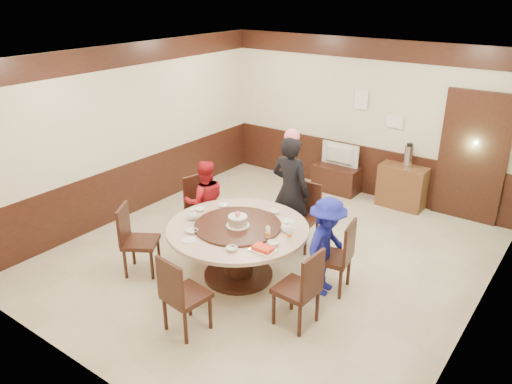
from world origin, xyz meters
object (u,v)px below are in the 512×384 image
Objects in this scene: banquet_table at (238,241)px; television at (338,155)px; person_red at (205,202)px; thermos at (408,156)px; tv_stand at (337,178)px; shrimp_platter at (263,249)px; person_standing at (290,191)px; birthday_cake at (238,221)px; side_cabinet at (402,187)px; person_blue at (327,247)px.

television is at bearing 95.62° from banquet_table.
person_red reaches higher than thermos.
shrimp_platter is at bearing -75.63° from tv_stand.
person_red is 4.28× the size of shrimp_platter.
thermos reaches higher than shrimp_platter.
person_standing is 4.46× the size of thermos.
birthday_cake is 3.50m from television.
thermos is (0.05, 0.00, 0.56)m from side_cabinet.
person_red is 3.38× the size of thermos.
birthday_cake reaches higher than shrimp_platter.
tv_stand is (-1.44, 3.08, -0.40)m from person_blue.
person_standing reaches higher than shrimp_platter.
person_standing is 2.35m from tv_stand.
side_cabinet is (0.88, 2.27, -0.47)m from person_standing.
person_red is 1.61× the size of side_cabinet.
person_red is (-1.07, -0.68, -0.21)m from person_standing.
tv_stand is (-0.37, 2.24, -0.60)m from person_standing.
thermos is (0.33, 3.82, 0.16)m from shrimp_platter.
person_blue reaches higher than television.
person_blue is at bearing 126.65° from person_red.
person_standing is 1.99× the size of tv_stand.
tv_stand is 1.25m from side_cabinet.
person_standing is 1.32× the size of person_red.
person_blue is 3.12m from side_cabinet.
thermos is at bearing -173.24° from person_red.
birthday_cake is at bearing -51.89° from banquet_table.
shrimp_platter is 3.94m from tv_stand.
tv_stand is 1.06× the size of side_cabinet.
tv_stand is (-0.97, 3.79, -0.53)m from shrimp_platter.
person_red reaches higher than tv_stand.
side_cabinet is (1.94, 2.95, -0.27)m from person_red.
person_blue is at bearing 56.52° from shrimp_platter.
side_cabinet is (-0.19, 3.11, -0.27)m from person_blue.
shrimp_platter is (0.60, -1.54, -0.07)m from person_standing.
person_blue is 3.40× the size of thermos.
person_blue is 1.52× the size of tv_stand.
birthday_cake is 3.65m from side_cabinet.
thermos is (0.92, 2.27, 0.09)m from person_standing.
banquet_table is 6.08× the size of birthday_cake.
television is at bearing -178.67° from thermos.
person_red reaches higher than birthday_cake.
person_standing reaches higher than banquet_table.
shrimp_platter is at bearing -26.61° from birthday_cake.
banquet_table is at bearing 103.61° from person_red.
side_cabinet is at bearing 180.00° from thermos.
person_standing is at bearing 111.20° from shrimp_platter.
television is (0.00, 0.00, 0.46)m from tv_stand.
person_red reaches higher than banquet_table.
tv_stand is at bearing 104.37° from shrimp_platter.
thermos is at bearing 75.07° from birthday_cake.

